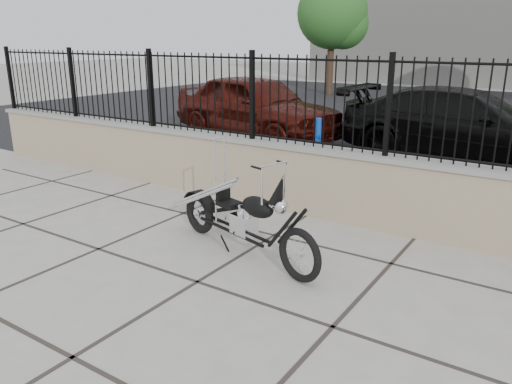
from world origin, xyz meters
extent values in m
plane|color=#99968E|center=(0.00, 0.00, 0.00)|extent=(90.00, 90.00, 0.00)
plane|color=black|center=(0.00, 12.50, 0.00)|extent=(30.00, 30.00, 0.00)
cube|color=gray|center=(0.00, 2.50, 0.48)|extent=(14.00, 0.36, 0.96)
cube|color=black|center=(0.00, 2.50, 1.56)|extent=(14.00, 0.08, 1.20)
imported|color=#3D0E08|center=(-3.75, 6.75, 0.78)|extent=(4.86, 2.76, 1.56)
imported|color=black|center=(1.04, 7.06, 0.71)|extent=(4.99, 2.17, 1.43)
cylinder|color=#0D2FCC|center=(-1.11, 4.90, 0.47)|extent=(0.14, 0.14, 0.95)
cylinder|color=#382619|center=(-6.64, 17.06, 1.40)|extent=(0.28, 0.28, 2.80)
sphere|color=#3F6F29|center=(-6.64, 17.06, 3.54)|extent=(2.98, 2.98, 2.98)
camera|label=1|loc=(3.00, -3.48, 2.36)|focal=35.00mm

